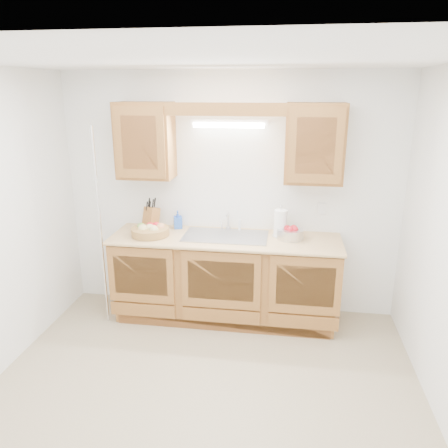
% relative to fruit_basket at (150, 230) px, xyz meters
% --- Properties ---
extents(room, '(3.52, 3.50, 2.50)m').
position_rel_fruit_basket_xyz_m(room, '(0.76, -1.13, 0.30)').
color(room, tan).
rests_on(room, ground).
extents(base_cabinets, '(2.20, 0.60, 0.86)m').
position_rel_fruit_basket_xyz_m(base_cabinets, '(0.76, 0.07, -0.51)').
color(base_cabinets, '#A56A30').
rests_on(base_cabinets, ground).
extents(countertop, '(2.30, 0.63, 0.04)m').
position_rel_fruit_basket_xyz_m(countertop, '(0.76, 0.05, -0.07)').
color(countertop, tan).
rests_on(countertop, base_cabinets).
extents(upper_cabinet_left, '(0.55, 0.33, 0.75)m').
position_rel_fruit_basket_xyz_m(upper_cabinet_left, '(-0.07, 0.20, 0.87)').
color(upper_cabinet_left, '#A56A30').
rests_on(upper_cabinet_left, room).
extents(upper_cabinet_right, '(0.55, 0.33, 0.75)m').
position_rel_fruit_basket_xyz_m(upper_cabinet_right, '(1.59, 0.20, 0.87)').
color(upper_cabinet_right, '#A56A30').
rests_on(upper_cabinet_right, room).
extents(valance, '(2.20, 0.05, 0.12)m').
position_rel_fruit_basket_xyz_m(valance, '(0.76, 0.06, 1.19)').
color(valance, '#A56A30').
rests_on(valance, room).
extents(fluorescent_fixture, '(0.76, 0.08, 0.08)m').
position_rel_fruit_basket_xyz_m(fluorescent_fixture, '(0.76, 0.28, 1.04)').
color(fluorescent_fixture, white).
rests_on(fluorescent_fixture, room).
extents(sink, '(0.84, 0.46, 0.36)m').
position_rel_fruit_basket_xyz_m(sink, '(0.76, 0.07, -0.12)').
color(sink, '#9E9EA3').
rests_on(sink, countertop).
extents(wire_shelf_pole, '(0.03, 0.03, 2.00)m').
position_rel_fruit_basket_xyz_m(wire_shelf_pole, '(-0.44, -0.20, 0.05)').
color(wire_shelf_pole, silver).
rests_on(wire_shelf_pole, ground).
extents(outlet_plate, '(0.08, 0.01, 0.12)m').
position_rel_fruit_basket_xyz_m(outlet_plate, '(1.71, 0.36, 0.20)').
color(outlet_plate, white).
rests_on(outlet_plate, room).
extents(fruit_basket, '(0.42, 0.42, 0.12)m').
position_rel_fruit_basket_xyz_m(fruit_basket, '(0.00, 0.00, 0.00)').
color(fruit_basket, '#B28547').
rests_on(fruit_basket, countertop).
extents(knife_block, '(0.18, 0.22, 0.34)m').
position_rel_fruit_basket_xyz_m(knife_block, '(-0.05, 0.20, 0.07)').
color(knife_block, '#A56A30').
rests_on(knife_block, countertop).
extents(orange_canister, '(0.09, 0.09, 0.21)m').
position_rel_fruit_basket_xyz_m(orange_canister, '(1.30, 0.24, 0.05)').
color(orange_canister, orange).
rests_on(orange_canister, countertop).
extents(soap_bottle, '(0.11, 0.11, 0.19)m').
position_rel_fruit_basket_xyz_m(soap_bottle, '(0.22, 0.27, 0.04)').
color(soap_bottle, blue).
rests_on(soap_bottle, countertop).
extents(sponge, '(0.15, 0.12, 0.03)m').
position_rel_fruit_basket_xyz_m(sponge, '(1.33, 0.31, -0.04)').
color(sponge, '#CC333F').
rests_on(sponge, countertop).
extents(paper_towel, '(0.17, 0.17, 0.33)m').
position_rel_fruit_basket_xyz_m(paper_towel, '(1.30, 0.15, 0.08)').
color(paper_towel, silver).
rests_on(paper_towel, countertop).
extents(apple_bowl, '(0.27, 0.27, 0.14)m').
position_rel_fruit_basket_xyz_m(apple_bowl, '(1.40, 0.10, 0.01)').
color(apple_bowl, silver).
rests_on(apple_bowl, countertop).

